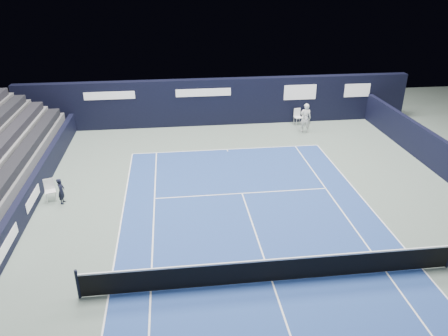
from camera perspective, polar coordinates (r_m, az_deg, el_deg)
The scene contains 11 objects.
ground at distance 17.08m, azimuth 4.78°, elevation -10.31°, with size 48.00×48.00×0.00m, color #56675E.
court_surface at distance 15.54m, azimuth 6.29°, elevation -14.51°, with size 10.97×23.77×0.01m, color navy.
folding_chair_back_a at distance 30.14m, azimuth 9.57°, elevation 7.02°, with size 0.55×0.58×1.08m.
folding_chair_back_b at distance 30.31m, azimuth 10.49°, elevation 6.60°, with size 0.47×0.46×0.86m.
line_judge_chair at distance 21.47m, azimuth -21.81°, elevation -2.48°, with size 0.57×0.56×1.04m.
line_judge at distance 20.99m, azimuth -20.49°, elevation -2.83°, with size 0.45×0.29×1.22m, color black.
court_markings at distance 15.53m, azimuth 6.29°, elevation -14.50°, with size 11.03×23.83×0.00m.
tennis_net at distance 15.22m, azimuth 6.38°, elevation -13.04°, with size 12.90×0.10×1.10m.
back_sponsor_wall at distance 29.47m, azimuth -0.76°, elevation 8.65°, with size 26.00×0.63×3.10m.
side_barrier_left at distance 20.87m, azimuth -24.14°, elevation -3.69°, with size 0.33×22.00×1.20m.
tennis_player at distance 28.58m, azimuth 10.59°, elevation 6.44°, with size 0.77×0.90×1.91m.
Camera 1 is at (-3.10, -11.61, 9.85)m, focal length 35.00 mm.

